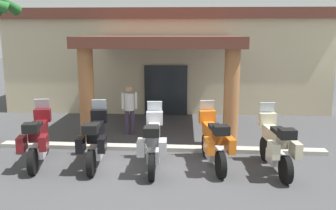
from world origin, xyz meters
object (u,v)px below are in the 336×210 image
(motorcycle_maroon, at_px, (38,139))
(pedestrian, at_px, (129,106))
(motorcycle_cream, at_px, (276,145))
(motorcycle_silver, at_px, (153,142))
(motorcycle_orange, at_px, (214,141))
(motel_building, at_px, (169,57))
(motorcycle_black, at_px, (95,140))

(motorcycle_maroon, height_order, pedestrian, pedestrian)
(motorcycle_cream, height_order, pedestrian, pedestrian)
(motorcycle_silver, height_order, motorcycle_cream, same)
(motorcycle_silver, relative_size, pedestrian, 1.31)
(motorcycle_cream, bearing_deg, motorcycle_silver, 84.55)
(motorcycle_maroon, xyz_separation_m, motorcycle_cream, (6.12, -0.04, 0.00))
(motorcycle_orange, relative_size, pedestrian, 1.30)
(motel_building, bearing_deg, motorcycle_maroon, -109.20)
(motorcycle_maroon, height_order, motorcycle_cream, same)
(motel_building, height_order, motorcycle_maroon, motel_building)
(motel_building, bearing_deg, motorcycle_cream, -71.08)
(motorcycle_maroon, bearing_deg, motorcycle_cream, -103.16)
(motorcycle_silver, xyz_separation_m, pedestrian, (-1.19, 3.18, 0.28))
(motorcycle_maroon, distance_m, motorcycle_cream, 6.12)
(motorcycle_black, bearing_deg, pedestrian, -13.20)
(motorcycle_maroon, relative_size, motorcycle_cream, 0.99)
(motorcycle_maroon, distance_m, motorcycle_orange, 4.60)
(motorcycle_black, distance_m, pedestrian, 3.08)
(motorcycle_black, relative_size, motorcycle_silver, 1.00)
(motorcycle_black, height_order, motorcycle_silver, same)
(motel_building, height_order, motorcycle_black, motel_building)
(motorcycle_black, height_order, pedestrian, pedestrian)
(motorcycle_cream, bearing_deg, motorcycle_black, 82.62)
(motel_building, distance_m, motorcycle_cream, 9.61)
(motorcycle_maroon, bearing_deg, motorcycle_black, -101.92)
(motorcycle_silver, distance_m, motorcycle_cream, 3.06)
(motorcycle_maroon, xyz_separation_m, motorcycle_orange, (4.59, 0.16, 0.00))
(motorcycle_orange, bearing_deg, pedestrian, 31.84)
(motel_building, distance_m, motorcycle_maroon, 9.39)
(motorcycle_maroon, height_order, motorcycle_black, same)
(motorcycle_orange, bearing_deg, motorcycle_cream, -108.65)
(motel_building, height_order, motorcycle_orange, motel_building)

